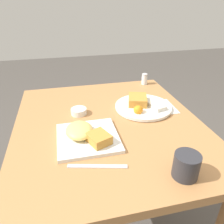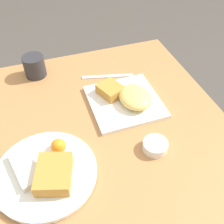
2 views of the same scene
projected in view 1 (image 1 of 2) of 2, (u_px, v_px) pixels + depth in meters
The scene contains 9 objects.
ground_plane at pixel (110, 221), 1.33m from camera, with size 8.00×8.00×0.00m, color #4C4742.
dining_table at pixel (109, 138), 1.03m from camera, with size 0.95×0.83×0.71m.
menu_card at pixel (148, 108), 1.11m from camera, with size 0.17×0.28×0.00m.
plate_square_near at pixel (86, 135), 0.87m from camera, with size 0.24×0.24×0.06m.
plate_oval_far at pixel (142, 105), 1.10m from camera, with size 0.28×0.28×0.05m.
sauce_ramekin at pixel (79, 111), 1.05m from camera, with size 0.07×0.07×0.03m.
salt_shaker at pixel (144, 80), 1.39m from camera, with size 0.04×0.04×0.07m.
butter_knife at pixel (97, 166), 0.74m from camera, with size 0.06×0.20×0.00m.
coffee_mug at pixel (186, 166), 0.68m from camera, with size 0.08×0.08×0.08m.
Camera 1 is at (0.83, -0.18, 1.23)m, focal length 35.00 mm.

